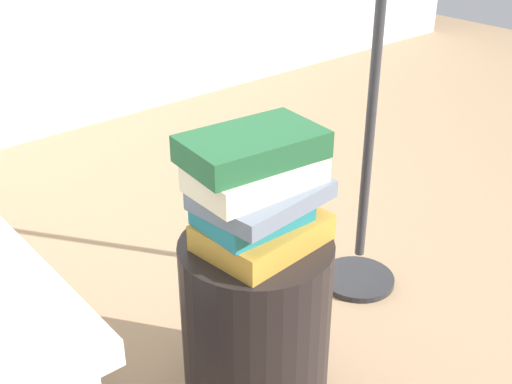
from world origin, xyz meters
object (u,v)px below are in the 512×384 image
object	(u,v)px
book_teal	(253,213)
book_cream	(255,173)
book_slate	(262,195)
side_table	(256,322)
book_ochre	(262,232)
book_forest	(252,147)

from	to	relation	value
book_teal	book_cream	size ratio (longest dim) A/B	0.80
book_slate	book_cream	size ratio (longest dim) A/B	0.97
book_teal	book_slate	xyz separation A→B (m)	(0.02, -0.01, 0.04)
side_table	book_ochre	bearing A→B (deg)	-40.95
book_teal	book_forest	xyz separation A→B (m)	(0.01, 0.01, 0.15)
side_table	book_cream	size ratio (longest dim) A/B	1.58
book_teal	book_cream	bearing A→B (deg)	19.30
side_table	book_cream	bearing A→B (deg)	97.55
side_table	book_forest	bearing A→B (deg)	100.45
book_forest	book_slate	bearing A→B (deg)	-61.90
book_cream	book_slate	bearing A→B (deg)	-59.42
book_slate	book_cream	xyz separation A→B (m)	(-0.01, 0.01, 0.05)
book_ochre	book_cream	world-z (taller)	book_cream
side_table	book_teal	world-z (taller)	book_teal
book_ochre	book_cream	distance (m)	0.15
book_forest	book_cream	bearing A→B (deg)	-72.65
book_teal	book_forest	size ratio (longest dim) A/B	0.77
book_ochre	book_cream	bearing A→B (deg)	128.73
book_cream	book_forest	size ratio (longest dim) A/B	0.96
side_table	book_slate	size ratio (longest dim) A/B	1.64
book_ochre	book_teal	size ratio (longest dim) A/B	1.19
book_teal	book_slate	bearing A→B (deg)	-30.06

